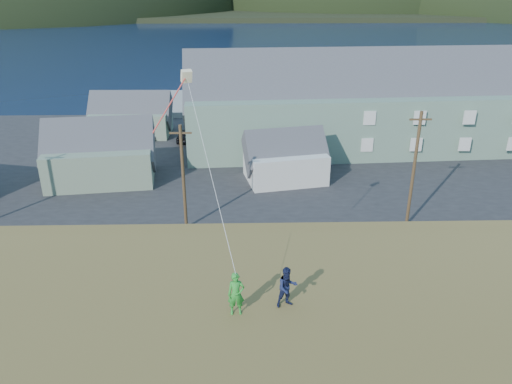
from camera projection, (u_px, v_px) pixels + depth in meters
ground at (218, 238)px, 37.19m from camera, size 900.00×900.00×0.00m
grass_strip at (216, 251)px, 35.34m from camera, size 110.00×8.00×0.10m
waterfront_lot at (225, 159)px, 52.71m from camera, size 72.00×36.00×0.12m
wharf at (189, 103)px, 73.46m from camera, size 26.00×14.00×0.90m
far_shore at (240, 0)px, 338.58m from camera, size 900.00×320.00×2.00m
far_hills at (300, 2)px, 292.67m from camera, size 760.00×265.00×143.00m
lodge at (358, 104)px, 54.18m from camera, size 38.02×12.69×13.17m
shed_palegreen_near at (100, 154)px, 46.22m from camera, size 10.67×7.44×7.27m
shed_white at (285, 158)px, 46.44m from camera, size 8.38×6.38×6.01m
shed_palegreen_far at (131, 115)px, 59.64m from camera, size 9.65×5.57×6.44m
utility_poles at (189, 176)px, 36.73m from camera, size 34.04×0.24×9.04m
parked_cars at (131, 138)px, 56.77m from camera, size 22.31×13.37×1.48m
kite_flyer_green at (236, 294)px, 17.15m from camera, size 0.61×0.43×1.61m
kite_flyer_navy at (287, 287)px, 17.57m from camera, size 0.90×0.80×1.56m
kite_rig at (185, 83)px, 21.58m from camera, size 1.72×4.17×9.58m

